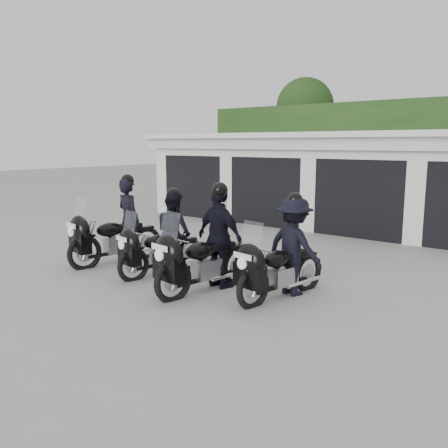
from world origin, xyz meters
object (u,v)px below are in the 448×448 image
Objects in this scene: police_bike_a at (116,227)px; police_bike_b at (167,237)px; police_bike_d at (288,252)px; police_bike_c at (212,244)px.

police_bike_b is (1.49, 0.08, -0.04)m from police_bike_a.
police_bike_b is 2.71m from police_bike_d.
police_bike_c is 1.37m from police_bike_d.
police_bike_a is at bearing -175.28° from police_bike_c.
police_bike_a reaches higher than police_bike_b.
police_bike_b is at bearing 177.84° from police_bike_c.
police_bike_c is (1.43, -0.26, 0.09)m from police_bike_b.
police_bike_b is 0.96× the size of police_bike_d.
police_bike_c reaches higher than police_bike_d.
police_bike_a is at bearing -165.70° from police_bike_d.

